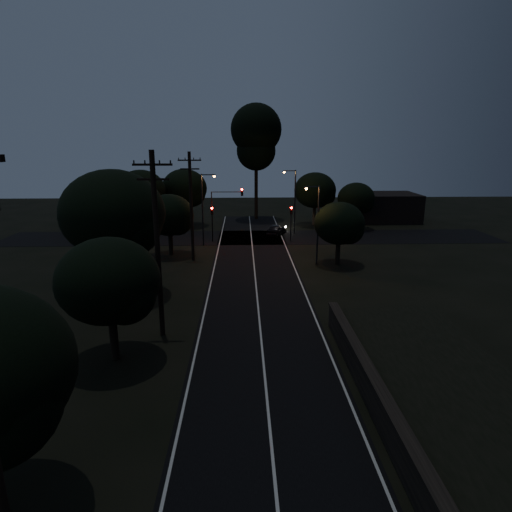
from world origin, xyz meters
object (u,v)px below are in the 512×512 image
utility_pole_far (191,205)px  streetlight_a (204,205)px  streetlight_c (316,220)px  utility_pole_mid (157,243)px  signal_right (291,217)px  tall_pine (256,136)px  car (277,229)px  signal_mast (226,205)px  signal_left (212,218)px  streetlight_b (293,197)px

utility_pole_far → streetlight_a: (0.69, 6.00, -0.85)m
streetlight_c → utility_pole_mid: bearing=-128.3°
utility_pole_mid → streetlight_c: (11.83, 15.00, -1.39)m
utility_pole_mid → signal_right: size_ratio=2.68×
tall_pine → car: (2.20, -11.51, -11.39)m
utility_pole_far → tall_pine: size_ratio=0.63×
utility_pole_mid → signal_right: utility_pole_mid is taller
utility_pole_far → car: (9.20, 11.49, -4.81)m
signal_right → streetlight_a: streetlight_a is taller
utility_pole_far → car: utility_pole_far is taller
signal_right → signal_mast: size_ratio=0.66×
streetlight_c → streetlight_a: bearing=144.3°
signal_left → utility_pole_mid: bearing=-93.2°
streetlight_b → car: (-2.11, -0.51, -3.96)m
utility_pole_far → signal_left: (1.40, 7.99, -2.65)m
signal_right → signal_mast: bearing=180.0°
signal_left → streetlight_b: bearing=22.0°
utility_pole_mid → utility_pole_far: bearing=90.0°
tall_pine → streetlight_c: bearing=-79.1°
signal_left → utility_pole_far: bearing=-99.9°
tall_pine → streetlight_a: (-6.31, -17.00, -7.43)m
signal_mast → tall_pine: bearing=75.4°
tall_pine → streetlight_c: size_ratio=2.23×
signal_left → signal_mast: (1.69, 0.00, 1.50)m
streetlight_a → signal_right: bearing=11.3°
signal_left → streetlight_b: 10.84m
utility_pole_mid → streetlight_b: (11.31, 29.00, -1.10)m
utility_pole_far → signal_mast: size_ratio=1.68×
signal_left → streetlight_c: size_ratio=0.55×
signal_mast → streetlight_c: streetlight_c is taller
utility_pole_mid → signal_left: (1.40, 24.99, -2.90)m
utility_pole_far → car: size_ratio=2.64×
signal_mast → streetlight_b: 9.15m
signal_left → tall_pine: bearing=69.5°
streetlight_c → car: 14.23m
signal_mast → car: (6.11, 3.50, -3.66)m
utility_pole_mid → utility_pole_far: size_ratio=1.05×
signal_right → signal_left: bearing=180.0°
signal_mast → streetlight_c: 13.28m
signal_mast → car: size_ratio=1.57×
streetlight_b → car: 4.51m
signal_right → streetlight_b: bearing=80.0°
car → utility_pole_mid: bearing=94.7°
utility_pole_far → tall_pine: (7.00, 23.00, 6.58)m
signal_left → signal_right: (9.20, 0.00, 0.00)m
utility_pole_far → signal_right: utility_pole_far is taller
tall_pine → signal_left: size_ratio=4.08×
signal_left → streetlight_b: size_ratio=0.51×
signal_mast → streetlight_a: bearing=-140.2°
signal_left → streetlight_c: streetlight_c is taller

